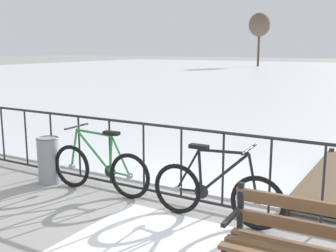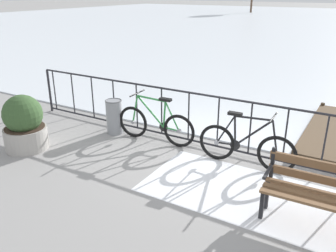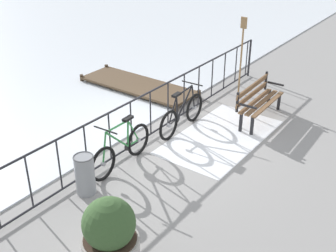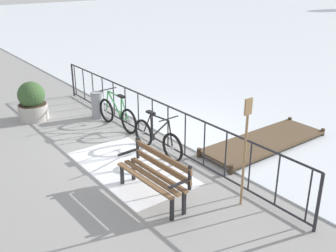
{
  "view_description": "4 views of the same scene",
  "coord_description": "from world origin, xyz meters",
  "px_view_note": "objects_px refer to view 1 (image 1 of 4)",
  "views": [
    {
      "loc": [
        2.66,
        -4.79,
        2.12
      ],
      "look_at": [
        -0.44,
        0.39,
        0.97
      ],
      "focal_mm": 44.55,
      "sensor_mm": 36.0,
      "label": 1
    },
    {
      "loc": [
        2.31,
        -5.7,
        2.89
      ],
      "look_at": [
        -0.77,
        -0.52,
        0.51
      ],
      "focal_mm": 37.44,
      "sensor_mm": 36.0,
      "label": 2
    },
    {
      "loc": [
        -6.38,
        -5.13,
        4.55
      ],
      "look_at": [
        -0.59,
        -0.88,
        0.79
      ],
      "focal_mm": 46.85,
      "sensor_mm": 36.0,
      "label": 3
    },
    {
      "loc": [
        7.28,
        -5.02,
        3.93
      ],
      "look_at": [
        1.32,
        -0.53,
        0.93
      ],
      "focal_mm": 42.31,
      "sensor_mm": 36.0,
      "label": 4
    }
  ],
  "objects_px": {
    "bicycle_near_railing": "(215,193)",
    "bicycle_second": "(100,168)",
    "trash_bin": "(49,160)",
    "park_bench": "(323,246)"
  },
  "relations": [
    {
      "from": "bicycle_second",
      "to": "trash_bin",
      "type": "relative_size",
      "value": 2.34
    },
    {
      "from": "bicycle_near_railing",
      "to": "trash_bin",
      "type": "height_order",
      "value": "bicycle_near_railing"
    },
    {
      "from": "bicycle_near_railing",
      "to": "trash_bin",
      "type": "relative_size",
      "value": 2.34
    },
    {
      "from": "bicycle_near_railing",
      "to": "bicycle_second",
      "type": "relative_size",
      "value": 1.0
    },
    {
      "from": "bicycle_second",
      "to": "park_bench",
      "type": "distance_m",
      "value": 3.53
    },
    {
      "from": "bicycle_near_railing",
      "to": "park_bench",
      "type": "distance_m",
      "value": 1.82
    },
    {
      "from": "bicycle_near_railing",
      "to": "trash_bin",
      "type": "xyz_separation_m",
      "value": [
        -2.88,
        0.02,
        0.0
      ]
    },
    {
      "from": "bicycle_near_railing",
      "to": "bicycle_second",
      "type": "height_order",
      "value": "same"
    },
    {
      "from": "bicycle_near_railing",
      "to": "bicycle_second",
      "type": "xyz_separation_m",
      "value": [
        -1.88,
        0.07,
        0.0
      ]
    },
    {
      "from": "bicycle_near_railing",
      "to": "park_bench",
      "type": "xyz_separation_m",
      "value": [
        1.45,
        -1.08,
        0.14
      ]
    }
  ]
}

